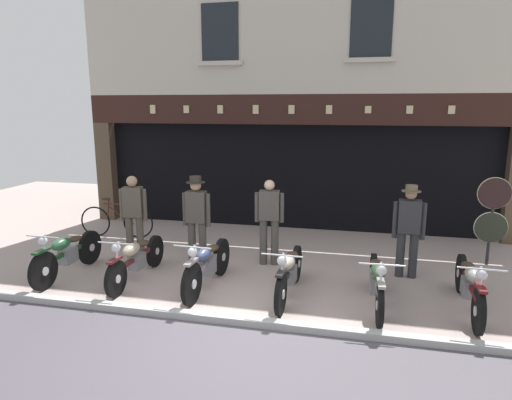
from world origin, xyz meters
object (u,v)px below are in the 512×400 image
Objects in this scene: salesman_right at (269,218)px; assistant_far_right at (409,227)px; salesman_left at (134,212)px; motorcycle_far_left at (67,253)px; advert_board_near at (212,163)px; motorcycle_center_right at (377,281)px; motorcycle_left at (136,258)px; motorcycle_center at (289,272)px; tyre_sign_pole at (492,212)px; shopkeeper_center at (197,214)px; motorcycle_right at (470,285)px; leaning_bicycle at (116,221)px; motorcycle_center_left at (207,264)px.

assistant_far_right is (2.54, -0.09, 0.01)m from salesman_right.
salesman_right is (2.82, 0.04, 0.01)m from salesman_left.
salesman_right reaches higher than motorcycle_far_left.
motorcycle_center_right is at bearing -46.95° from advert_board_near.
assistant_far_right is at bearing -164.94° from motorcycle_left.
motorcycle_left is 2.72m from motorcycle_center.
tyre_sign_pole reaches higher than assistant_far_right.
motorcycle_far_left is at bearing 3.40° from motorcycle_left.
tyre_sign_pole is (6.98, 0.97, 0.14)m from salesman_left.
motorcycle_center_right is 1.13× the size of shopkeeper_center.
salesman_left is (0.60, 1.38, 0.49)m from motorcycle_far_left.
salesman_right is at bearing -19.07° from motorcycle_right.
assistant_far_right is at bearing 74.78° from leaning_bicycle.
tyre_sign_pole is (1.62, 1.03, 0.12)m from assistant_far_right.
salesman_left is 0.98× the size of assistant_far_right.
motorcycle_center_left reaches higher than motorcycle_far_left.
motorcycle_center_left is at bearing 1.51° from motorcycle_center.
leaning_bicycle reaches higher than motorcycle_center_left.
tyre_sign_pole is at bearing -107.36° from motorcycle_right.
motorcycle_far_left reaches higher than motorcycle_left.
motorcycle_right is 1.25× the size of salesman_right.
motorcycle_center is 3.73m from salesman_left.
tyre_sign_pole reaches higher than salesman_left.
motorcycle_center_right is at bearing 156.04° from shopkeeper_center.
salesman_right is (0.78, 1.40, 0.49)m from motorcycle_center_left.
tyre_sign_pole is (5.58, 1.07, 0.10)m from shopkeeper_center.
tyre_sign_pole is at bearing -144.20° from motorcycle_center.
motorcycle_center_left is 1.16× the size of tyre_sign_pole.
motorcycle_far_left is at bearing -2.84° from motorcycle_center_right.
motorcycle_center is (2.72, -0.07, 0.01)m from motorcycle_left.
advert_board_near is (-4.61, 2.92, 0.66)m from assistant_far_right.
motorcycle_center_right is (1.36, -0.07, -0.01)m from motorcycle_center.
salesman_right is 4.26m from tyre_sign_pole.
motorcycle_center_left is 1.12× the size of leaning_bicycle.
tyre_sign_pole is at bearing -160.01° from motorcycle_left.
motorcycle_center_right is 6.38m from leaning_bicycle.
motorcycle_far_left is at bearing -107.70° from advert_board_near.
motorcycle_center_right is 5.03m from salesman_left.
tyre_sign_pole is at bearing -171.27° from shopkeeper_center.
salesman_left is (-0.71, 1.31, 0.50)m from motorcycle_left.
motorcycle_right is at bearing 66.54° from leaning_bicycle.
motorcycle_right is 3.61m from salesman_right.
salesman_right is at bearing 0.50° from assistant_far_right.
assistant_far_right reaches higher than motorcycle_left.
shopkeeper_center reaches higher than motorcycle_center_right.
tyre_sign_pole reaches higher than motorcycle_center.
motorcycle_right is 1.55m from assistant_far_right.
motorcycle_far_left is at bearing 55.64° from salesman_left.
shopkeeper_center reaches higher than motorcycle_center_left.
salesman_left is at bearing -9.04° from motorcycle_right.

